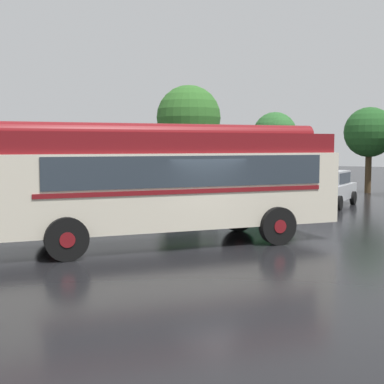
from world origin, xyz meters
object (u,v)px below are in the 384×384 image
object	(u,v)px
vintage_bus	(168,179)
car_mid_left	(328,188)
box_van	(210,174)
car_near_left	(262,187)

from	to	relation	value
vintage_bus	car_mid_left	size ratio (longest dim) A/B	2.16
car_mid_left	box_van	xyz separation A→B (m)	(-6.04, -0.28, 0.52)
vintage_bus	car_near_left	world-z (taller)	vintage_bus
vintage_bus	car_mid_left	world-z (taller)	vintage_bus
car_mid_left	box_van	distance (m)	6.07
vintage_bus	box_van	distance (m)	12.38
box_van	car_mid_left	bearing A→B (deg)	2.63
vintage_bus	car_near_left	distance (m)	11.01
car_near_left	car_mid_left	bearing A→B (deg)	18.80
car_mid_left	box_van	world-z (taller)	box_van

